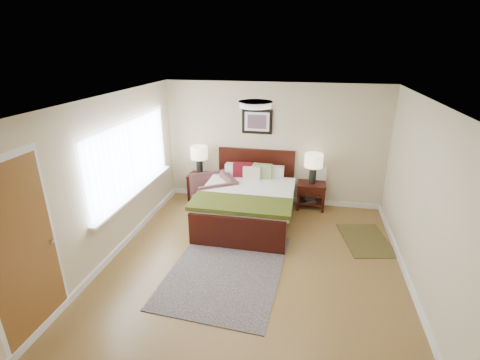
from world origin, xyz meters
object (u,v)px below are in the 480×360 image
(lamp_left, at_px, (199,155))
(armchair, at_px, (213,194))
(bed, at_px, (248,196))
(nightstand_right, at_px, (311,193))
(rug_persian, at_px, (227,269))
(nightstand_left, at_px, (200,180))
(lamp_right, at_px, (314,163))

(lamp_left, distance_m, armchair, 0.92)
(bed, bearing_deg, armchair, 158.94)
(armchair, bearing_deg, nightstand_right, 71.54)
(nightstand_right, height_order, lamp_left, lamp_left)
(armchair, xyz_separation_m, rug_persian, (0.73, -1.90, -0.36))
(nightstand_left, distance_m, rug_persian, 2.69)
(armchair, bearing_deg, rug_persian, -11.77)
(nightstand_left, bearing_deg, lamp_left, 90.00)
(bed, xyz_separation_m, nightstand_right, (1.18, 0.79, -0.18))
(nightstand_right, bearing_deg, bed, -146.27)
(nightstand_right, bearing_deg, rug_persian, -116.71)
(nightstand_left, relative_size, lamp_right, 0.94)
(bed, height_order, lamp_left, lamp_left)
(nightstand_left, relative_size, nightstand_right, 1.03)
(lamp_right, bearing_deg, nightstand_right, -90.00)
(nightstand_left, xyz_separation_m, armchair, (0.43, -0.49, -0.08))
(nightstand_right, relative_size, lamp_right, 0.91)
(bed, relative_size, rug_persian, 0.92)
(nightstand_right, relative_size, lamp_left, 0.91)
(bed, relative_size, armchair, 2.58)
(nightstand_right, distance_m, lamp_left, 2.46)
(bed, relative_size, nightstand_right, 3.76)
(lamp_right, bearing_deg, armchair, -165.29)
(bed, height_order, nightstand_left, bed)
(nightstand_left, relative_size, armchair, 0.71)
(lamp_left, relative_size, lamp_right, 1.00)
(nightstand_right, bearing_deg, nightstand_left, -179.81)
(lamp_right, xyz_separation_m, armchair, (-1.94, -0.51, -0.62))
(armchair, distance_m, rug_persian, 2.07)
(nightstand_right, bearing_deg, lamp_left, 179.69)
(lamp_left, bearing_deg, nightstand_left, -90.00)
(lamp_right, bearing_deg, rug_persian, -116.59)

